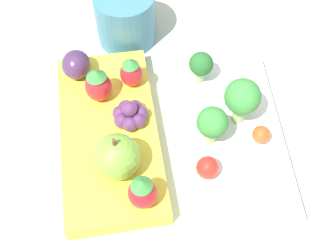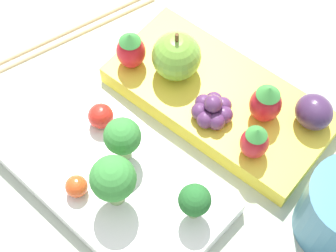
{
  "view_description": "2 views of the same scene",
  "coord_description": "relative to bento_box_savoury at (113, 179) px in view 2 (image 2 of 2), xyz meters",
  "views": [
    {
      "loc": [
        0.28,
        0.0,
        0.47
      ],
      "look_at": [
        -0.01,
        0.0,
        0.03
      ],
      "focal_mm": 50.0,
      "sensor_mm": 36.0,
      "label": 1
    },
    {
      "loc": [
        -0.21,
        0.18,
        0.49
      ],
      "look_at": [
        -0.01,
        0.0,
        0.03
      ],
      "focal_mm": 60.0,
      "sensor_mm": 36.0,
      "label": 2
    }
  ],
  "objects": [
    {
      "name": "ground_plane",
      "position": [
        0.01,
        -0.07,
        -0.01
      ],
      "size": [
        4.0,
        4.0,
        0.0
      ],
      "primitive_type": "plane",
      "color": "#ADB7A3"
    },
    {
      "name": "bento_box_savoury",
      "position": [
        0.0,
        0.0,
        0.0
      ],
      "size": [
        0.23,
        0.14,
        0.02
      ],
      "color": "white",
      "rests_on": "ground_plane"
    },
    {
      "name": "bento_box_fruit",
      "position": [
        -0.0,
        -0.14,
        0.0
      ],
      "size": [
        0.24,
        0.14,
        0.02
      ],
      "color": "yellow",
      "rests_on": "ground_plane"
    },
    {
      "name": "broccoli_floret_0",
      "position": [
        0.01,
        -0.02,
        0.04
      ],
      "size": [
        0.03,
        0.03,
        0.05
      ],
      "color": "#93B770",
      "rests_on": "bento_box_savoury"
    },
    {
      "name": "broccoli_floret_1",
      "position": [
        -0.02,
        0.01,
        0.05
      ],
      "size": [
        0.04,
        0.04,
        0.06
      ],
      "color": "#93B770",
      "rests_on": "bento_box_savoury"
    },
    {
      "name": "broccoli_floret_2",
      "position": [
        -0.08,
        -0.03,
        0.04
      ],
      "size": [
        0.03,
        0.03,
        0.04
      ],
      "color": "#93B770",
      "rests_on": "bento_box_savoury"
    },
    {
      "name": "cherry_tomato_0",
      "position": [
        0.05,
        -0.03,
        0.02
      ],
      "size": [
        0.02,
        0.02,
        0.02
      ],
      "color": "red",
      "rests_on": "bento_box_savoury"
    },
    {
      "name": "cherry_tomato_1",
      "position": [
        0.01,
        0.03,
        0.02
      ],
      "size": [
        0.02,
        0.02,
        0.02
      ],
      "color": "#DB4C1E",
      "rests_on": "bento_box_savoury"
    },
    {
      "name": "apple",
      "position": [
        0.05,
        -0.12,
        0.04
      ],
      "size": [
        0.05,
        0.05,
        0.06
      ],
      "color": "#70A838",
      "rests_on": "bento_box_fruit"
    },
    {
      "name": "strawberry_0",
      "position": [
        0.08,
        -0.1,
        0.04
      ],
      "size": [
        0.03,
        0.03,
        0.05
      ],
      "color": "red",
      "rests_on": "bento_box_fruit"
    },
    {
      "name": "strawberry_1",
      "position": [
        -0.07,
        -0.11,
        0.03
      ],
      "size": [
        0.03,
        0.03,
        0.04
      ],
      "color": "red",
      "rests_on": "bento_box_fruit"
    },
    {
      "name": "strawberry_2",
      "position": [
        -0.05,
        -0.15,
        0.04
      ],
      "size": [
        0.03,
        0.03,
        0.05
      ],
      "color": "red",
      "rests_on": "bento_box_fruit"
    },
    {
      "name": "plum",
      "position": [
        -0.09,
        -0.18,
        0.03
      ],
      "size": [
        0.04,
        0.03,
        0.03
      ],
      "color": "#42284C",
      "rests_on": "bento_box_fruit"
    },
    {
      "name": "grape_cluster",
      "position": [
        -0.02,
        -0.11,
        0.02
      ],
      "size": [
        0.04,
        0.04,
        0.03
      ],
      "color": "#562D5B",
      "rests_on": "bento_box_fruit"
    },
    {
      "name": "chopsticks_pair",
      "position": [
        0.17,
        -0.08,
        -0.01
      ],
      "size": [
        0.05,
        0.21,
        0.01
      ],
      "color": "tan",
      "rests_on": "ground_plane"
    }
  ]
}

